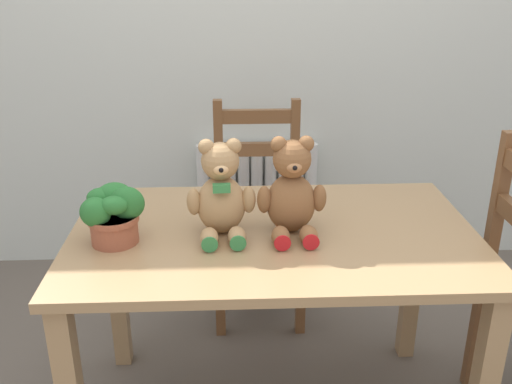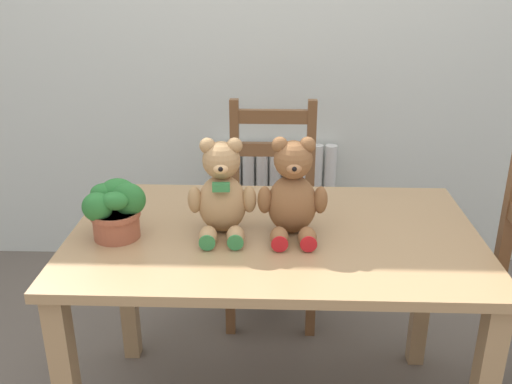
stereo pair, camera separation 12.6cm
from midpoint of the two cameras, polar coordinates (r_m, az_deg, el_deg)
name	(u,v)px [view 2 (the right image)]	position (r m, az deg, el deg)	size (l,w,h in m)	color
wall_back	(277,7)	(2.79, 3.46, 18.00)	(8.00, 0.04, 2.60)	silver
radiator	(274,210)	(2.97, 3.07, -1.88)	(0.62, 0.10, 0.65)	silver
dining_table	(273,263)	(1.80, 3.73, -7.15)	(1.24, 0.76, 0.73)	#9E7A51
wooden_chair_behind	(271,215)	(2.53, 2.95, -2.36)	(0.38, 0.41, 0.94)	brown
teddy_bear_left	(221,193)	(1.69, -1.40, -0.16)	(0.21, 0.21, 0.30)	tan
teddy_bear_right	(292,194)	(1.69, 5.70, -0.19)	(0.21, 0.21, 0.30)	brown
potted_plant	(114,208)	(1.72, -11.98, -1.62)	(0.18, 0.16, 0.17)	#9E5138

